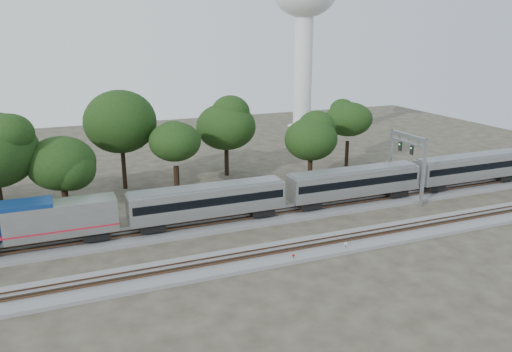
# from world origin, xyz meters

# --- Properties ---
(ground) EXTENTS (160.00, 160.00, 0.00)m
(ground) POSITION_xyz_m (0.00, 0.00, 0.00)
(ground) COLOR #383328
(ground) RESTS_ON ground
(track_far) EXTENTS (160.00, 5.00, 0.73)m
(track_far) POSITION_xyz_m (0.00, 6.00, 0.21)
(track_far) COLOR slate
(track_far) RESTS_ON ground
(track_near) EXTENTS (160.00, 5.00, 0.73)m
(track_near) POSITION_xyz_m (0.00, -4.00, 0.21)
(track_near) COLOR slate
(track_near) RESTS_ON ground
(train) EXTENTS (133.05, 3.25, 4.78)m
(train) POSITION_xyz_m (37.51, 6.00, 3.31)
(train) COLOR #BABDC2
(train) RESTS_ON ground
(switch_stand_red) EXTENTS (0.28, 0.07, 0.89)m
(switch_stand_red) POSITION_xyz_m (3.35, -6.03, 0.57)
(switch_stand_red) COLOR #512D19
(switch_stand_red) RESTS_ON ground
(switch_stand_white) EXTENTS (0.32, 0.09, 1.01)m
(switch_stand_white) POSITION_xyz_m (9.49, -5.71, 0.65)
(switch_stand_white) COLOR #512D19
(switch_stand_white) RESTS_ON ground
(switch_lever) EXTENTS (0.53, 0.36, 0.30)m
(switch_lever) POSITION_xyz_m (8.32, -6.09, 0.15)
(switch_lever) COLOR #512D19
(switch_lever) RESTS_ON ground
(water_tower) EXTENTS (12.58, 12.58, 34.82)m
(water_tower) POSITION_xyz_m (29.12, 42.73, 25.80)
(water_tower) COLOR silver
(water_tower) RESTS_ON ground
(signal_gantry) EXTENTS (0.62, 7.29, 8.87)m
(signal_gantry) POSITION_xyz_m (25.93, 6.00, 6.46)
(signal_gantry) COLOR gray
(signal_gantry) RESTS_ON ground
(tree_2) EXTENTS (6.76, 6.76, 9.53)m
(tree_2) POSITION_xyz_m (-16.76, 16.26, 6.62)
(tree_2) COLOR black
(tree_2) RESTS_ON ground
(tree_3) EXTENTS (9.90, 9.90, 13.95)m
(tree_3) POSITION_xyz_m (-8.53, 24.72, 9.72)
(tree_3) COLOR black
(tree_3) RESTS_ON ground
(tree_4) EXTENTS (7.63, 7.63, 10.76)m
(tree_4) POSITION_xyz_m (-2.21, 19.23, 7.49)
(tree_4) COLOR black
(tree_4) RESTS_ON ground
(tree_5) EXTENTS (7.90, 7.90, 11.13)m
(tree_5) POSITION_xyz_m (7.32, 25.78, 7.75)
(tree_5) COLOR black
(tree_5) RESTS_ON ground
(tree_6) EXTENTS (6.99, 6.99, 9.86)m
(tree_6) POSITION_xyz_m (17.04, 16.35, 6.86)
(tree_6) COLOR black
(tree_6) RESTS_ON ground
(tree_7) EXTENTS (8.11, 8.11, 11.43)m
(tree_7) POSITION_xyz_m (27.70, 23.33, 7.96)
(tree_7) COLOR black
(tree_7) RESTS_ON ground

